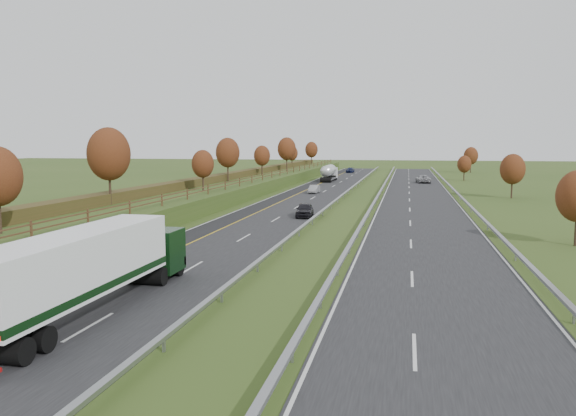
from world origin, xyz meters
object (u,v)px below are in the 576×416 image
at_px(box_lorry, 92,266).
at_px(car_small_far, 350,170).
at_px(road_tanker, 329,172).
at_px(car_oncoming, 423,179).
at_px(car_dark_near, 305,210).
at_px(car_silver_mid, 314,189).

bearing_deg(box_lorry, car_small_far, 90.43).
bearing_deg(road_tanker, car_oncoming, -4.61).
height_order(car_dark_near, car_silver_mid, car_dark_near).
bearing_deg(car_small_far, car_dark_near, -84.65).
bearing_deg(car_oncoming, car_small_far, -68.88).
distance_m(car_silver_mid, car_small_far, 65.73).
xyz_separation_m(box_lorry, car_small_far, (-0.99, 132.13, -1.60)).
relative_size(box_lorry, car_oncoming, 2.88).
relative_size(road_tanker, car_dark_near, 2.45).
distance_m(car_silver_mid, car_oncoming, 33.63).
bearing_deg(car_silver_mid, box_lorry, -88.43).
xyz_separation_m(car_dark_near, car_silver_mid, (-3.80, 29.50, -0.13)).
bearing_deg(car_small_far, box_lorry, -86.91).
xyz_separation_m(box_lorry, road_tanker, (-1.98, 96.40, -0.47)).
xyz_separation_m(road_tanker, car_oncoming, (19.67, -1.58, -1.04)).
bearing_deg(car_silver_mid, car_dark_near, -81.35).
bearing_deg(box_lorry, car_oncoming, 79.43).
height_order(box_lorry, car_small_far, box_lorry).
relative_size(car_silver_mid, car_small_far, 0.84).
height_order(car_dark_near, car_oncoming, car_oncoming).
relative_size(road_tanker, car_small_far, 2.37).
xyz_separation_m(car_silver_mid, car_small_far, (-0.67, 65.73, 0.03)).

